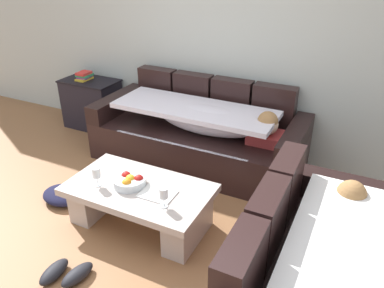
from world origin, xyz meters
name	(u,v)px	position (x,y,z in m)	size (l,w,h in m)	color
ground_plane	(102,250)	(0.00, 0.00, 0.00)	(14.00, 14.00, 0.00)	#8F603B
back_wall	(214,30)	(0.00, 2.15, 1.35)	(9.00, 0.10, 2.70)	#B5BFB8
couch_along_wall	(201,135)	(0.10, 1.62, 0.33)	(2.26, 0.92, 0.88)	black
couch_near_window	(319,281)	(1.61, 0.11, 0.33)	(0.92, 1.77, 0.88)	black
coffee_table	(140,201)	(0.10, 0.42, 0.24)	(1.20, 0.68, 0.38)	#BBAEA6
fruit_bowl	(130,181)	(0.02, 0.41, 0.42)	(0.28, 0.28, 0.10)	silver
wine_glass_near_left	(96,173)	(-0.22, 0.29, 0.50)	(0.07, 0.07, 0.17)	silver
wine_glass_near_right	(164,194)	(0.42, 0.28, 0.50)	(0.07, 0.07, 0.17)	silver
open_magazine	(158,194)	(0.30, 0.39, 0.39)	(0.28, 0.21, 0.01)	white
side_cabinet	(92,104)	(-1.58, 1.85, 0.32)	(0.72, 0.44, 0.64)	black
book_stack_on_cabinet	(84,76)	(-1.66, 1.85, 0.69)	(0.18, 0.22, 0.10)	gold
pair_of_shoes	(66,273)	(-0.05, -0.34, 0.04)	(0.31, 0.33, 0.09)	black
crumpled_garment	(63,195)	(-0.75, 0.37, 0.06)	(0.40, 0.32, 0.12)	#191933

